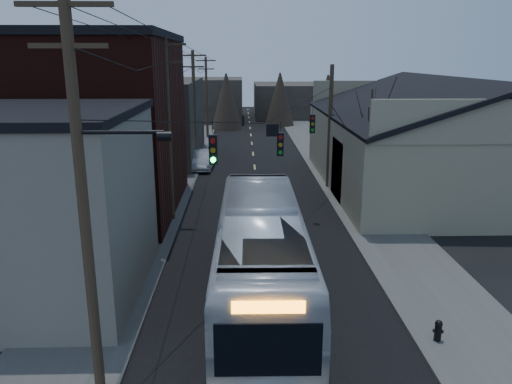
% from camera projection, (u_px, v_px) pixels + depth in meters
% --- Properties ---
extents(road_surface, '(9.00, 110.00, 0.02)m').
position_uv_depth(road_surface, '(255.00, 172.00, 40.02)').
color(road_surface, black).
rests_on(road_surface, ground).
extents(sidewalk_left, '(4.00, 110.00, 0.12)m').
position_uv_depth(sidewalk_left, '(174.00, 172.00, 39.84)').
color(sidewalk_left, '#474744').
rests_on(sidewalk_left, ground).
extents(sidewalk_right, '(4.00, 110.00, 0.12)m').
position_uv_depth(sidewalk_right, '(336.00, 171.00, 40.18)').
color(sidewalk_right, '#474744').
rests_on(sidewalk_right, ground).
extents(building_clapboard, '(8.00, 8.00, 7.00)m').
position_uv_depth(building_clapboard, '(29.00, 208.00, 18.61)').
color(building_clapboard, slate).
rests_on(building_clapboard, ground).
extents(building_brick, '(10.00, 12.00, 10.00)m').
position_uv_depth(building_brick, '(87.00, 128.00, 28.80)').
color(building_brick, black).
rests_on(building_brick, ground).
extents(building_left_far, '(9.00, 14.00, 7.00)m').
position_uv_depth(building_left_far, '(148.00, 120.00, 44.65)').
color(building_left_far, '#2D2924').
rests_on(building_left_far, ground).
extents(warehouse, '(16.16, 20.60, 7.73)m').
position_uv_depth(warehouse, '(443.00, 150.00, 34.84)').
color(warehouse, gray).
rests_on(warehouse, ground).
extents(building_far_left, '(10.00, 12.00, 6.00)m').
position_uv_depth(building_far_left, '(208.00, 99.00, 72.85)').
color(building_far_left, '#2D2924').
rests_on(building_far_left, ground).
extents(building_far_right, '(12.00, 14.00, 5.00)m').
position_uv_depth(building_far_right, '(293.00, 100.00, 78.16)').
color(building_far_right, '#2D2924').
rests_on(building_far_right, ground).
extents(bare_tree, '(0.40, 0.40, 7.20)m').
position_uv_depth(bare_tree, '(369.00, 150.00, 29.61)').
color(bare_tree, black).
rests_on(bare_tree, ground).
extents(utility_lines, '(11.24, 45.28, 10.50)m').
position_uv_depth(utility_lines, '(211.00, 120.00, 33.00)').
color(utility_lines, '#382B1E').
rests_on(utility_lines, ground).
extents(bus, '(3.27, 13.36, 3.71)m').
position_uv_depth(bus, '(261.00, 252.00, 18.74)').
color(bus, silver).
rests_on(bus, ground).
extents(parked_car, '(1.91, 4.76, 1.54)m').
position_uv_depth(parked_car, '(203.00, 160.00, 41.18)').
color(parked_car, '#B6B7BE').
rests_on(parked_car, ground).
extents(fire_hydrant, '(0.35, 0.24, 0.71)m').
position_uv_depth(fire_hydrant, '(438.00, 330.00, 15.99)').
color(fire_hydrant, black).
rests_on(fire_hydrant, sidewalk_right).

